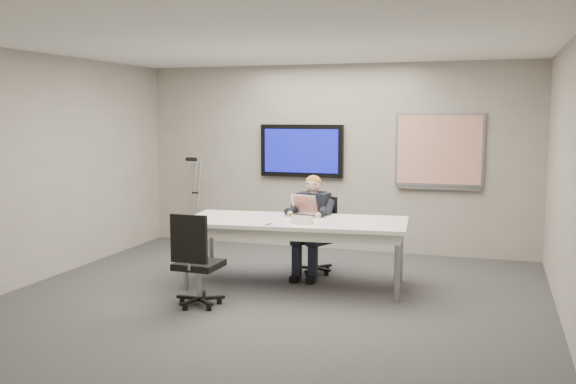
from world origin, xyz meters
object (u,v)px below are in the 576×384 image
(office_chair_far, at_px, (316,249))
(office_chair_near, at_px, (197,277))
(seated_person, at_px, (310,236))
(conference_table, at_px, (296,227))
(laptop, at_px, (302,211))

(office_chair_far, distance_m, office_chair_near, 2.02)
(seated_person, bearing_deg, office_chair_near, -108.58)
(office_chair_far, bearing_deg, conference_table, -69.89)
(laptop, bearing_deg, seated_person, 93.66)
(conference_table, distance_m, seated_person, 0.53)
(office_chair_near, xyz_separation_m, laptop, (0.74, 1.42, 0.55))
(office_chair_far, height_order, laptop, laptop)
(office_chair_near, bearing_deg, laptop, -115.80)
(seated_person, xyz_separation_m, laptop, (-0.04, -0.20, 0.35))
(office_chair_far, height_order, seated_person, seated_person)
(conference_table, relative_size, office_chair_far, 2.74)
(conference_table, bearing_deg, office_chair_far, 79.78)
(conference_table, relative_size, laptop, 6.36)
(office_chair_near, relative_size, laptop, 2.40)
(seated_person, relative_size, laptop, 3.00)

